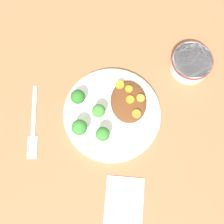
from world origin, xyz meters
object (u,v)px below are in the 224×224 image
object	(u,v)px
dip_bowl	(191,63)
fork	(33,129)
napkin	(124,207)
plate	(112,114)

from	to	relation	value
dip_bowl	fork	size ratio (longest dim) A/B	0.55
fork	napkin	distance (m)	0.30
plate	dip_bowl	bearing A→B (deg)	118.74
plate	napkin	distance (m)	0.23
dip_bowl	napkin	xyz separation A→B (m)	(0.34, -0.20, -0.02)
napkin	fork	bearing A→B (deg)	-133.95
fork	napkin	xyz separation A→B (m)	(0.21, 0.21, 0.00)
dip_bowl	fork	bearing A→B (deg)	-71.50
plate	fork	bearing A→B (deg)	-83.93
plate	dip_bowl	xyz separation A→B (m)	(-0.12, 0.22, 0.02)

